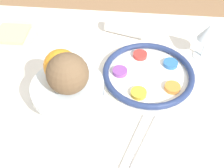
{
  "coord_description": "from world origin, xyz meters",
  "views": [
    {
      "loc": [
        -0.07,
        0.57,
        1.36
      ],
      "look_at": [
        -0.02,
        0.05,
        0.78
      ],
      "focal_mm": 42.0,
      "sensor_mm": 36.0,
      "label": 1
    }
  ],
  "objects_px": {
    "wine_glass": "(209,33)",
    "orange_fruit": "(61,66)",
    "seder_plate": "(148,74)",
    "fruit_stand": "(68,91)",
    "coconut": "(68,74)",
    "napkin_roll": "(125,28)",
    "bread_plate": "(13,35)"
  },
  "relations": [
    {
      "from": "seder_plate",
      "to": "orange_fruit",
      "type": "distance_m",
      "value": 0.31
    },
    {
      "from": "fruit_stand",
      "to": "coconut",
      "type": "xyz_separation_m",
      "value": [
        -0.01,
        0.01,
        0.08
      ]
    },
    {
      "from": "orange_fruit",
      "to": "coconut",
      "type": "relative_size",
      "value": 0.85
    },
    {
      "from": "wine_glass",
      "to": "orange_fruit",
      "type": "xyz_separation_m",
      "value": [
        0.42,
        0.26,
        0.06
      ]
    },
    {
      "from": "fruit_stand",
      "to": "coconut",
      "type": "bearing_deg",
      "value": 130.29
    },
    {
      "from": "wine_glass",
      "to": "coconut",
      "type": "xyz_separation_m",
      "value": [
        0.4,
        0.29,
        0.07
      ]
    },
    {
      "from": "orange_fruit",
      "to": "bread_plate",
      "type": "xyz_separation_m",
      "value": [
        0.28,
        -0.3,
        -0.15
      ]
    },
    {
      "from": "wine_glass",
      "to": "bread_plate",
      "type": "bearing_deg",
      "value": -3.66
    },
    {
      "from": "wine_glass",
      "to": "orange_fruit",
      "type": "distance_m",
      "value": 0.5
    },
    {
      "from": "seder_plate",
      "to": "napkin_roll",
      "type": "relative_size",
      "value": 1.9
    },
    {
      "from": "wine_glass",
      "to": "coconut",
      "type": "height_order",
      "value": "coconut"
    },
    {
      "from": "seder_plate",
      "to": "napkin_roll",
      "type": "bearing_deg",
      "value": -68.25
    },
    {
      "from": "seder_plate",
      "to": "fruit_stand",
      "type": "height_order",
      "value": "fruit_stand"
    },
    {
      "from": "seder_plate",
      "to": "orange_fruit",
      "type": "xyz_separation_m",
      "value": [
        0.23,
        0.14,
        0.14
      ]
    },
    {
      "from": "wine_glass",
      "to": "napkin_roll",
      "type": "xyz_separation_m",
      "value": [
        0.28,
        -0.1,
        -0.07
      ]
    },
    {
      "from": "wine_glass",
      "to": "orange_fruit",
      "type": "relative_size",
      "value": 1.51
    },
    {
      "from": "seder_plate",
      "to": "fruit_stand",
      "type": "bearing_deg",
      "value": 35.6
    },
    {
      "from": "bread_plate",
      "to": "napkin_roll",
      "type": "distance_m",
      "value": 0.43
    },
    {
      "from": "fruit_stand",
      "to": "seder_plate",
      "type": "bearing_deg",
      "value": -144.4
    },
    {
      "from": "bread_plate",
      "to": "seder_plate",
      "type": "bearing_deg",
      "value": 162.12
    },
    {
      "from": "napkin_roll",
      "to": "fruit_stand",
      "type": "bearing_deg",
      "value": 71.26
    },
    {
      "from": "napkin_roll",
      "to": "wine_glass",
      "type": "bearing_deg",
      "value": 159.46
    },
    {
      "from": "fruit_stand",
      "to": "napkin_roll",
      "type": "distance_m",
      "value": 0.41
    },
    {
      "from": "seder_plate",
      "to": "coconut",
      "type": "relative_size",
      "value": 2.82
    },
    {
      "from": "wine_glass",
      "to": "fruit_stand",
      "type": "xyz_separation_m",
      "value": [
        0.41,
        0.28,
        -0.01
      ]
    },
    {
      "from": "orange_fruit",
      "to": "bread_plate",
      "type": "height_order",
      "value": "orange_fruit"
    },
    {
      "from": "orange_fruit",
      "to": "coconut",
      "type": "bearing_deg",
      "value": 127.37
    },
    {
      "from": "seder_plate",
      "to": "wine_glass",
      "type": "relative_size",
      "value": 2.19
    },
    {
      "from": "seder_plate",
      "to": "wine_glass",
      "type": "bearing_deg",
      "value": -147.13
    },
    {
      "from": "orange_fruit",
      "to": "wine_glass",
      "type": "bearing_deg",
      "value": -148.47
    },
    {
      "from": "bread_plate",
      "to": "coconut",
      "type": "bearing_deg",
      "value": 132.35
    },
    {
      "from": "coconut",
      "to": "seder_plate",
      "type": "bearing_deg",
      "value": -141.04
    }
  ]
}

